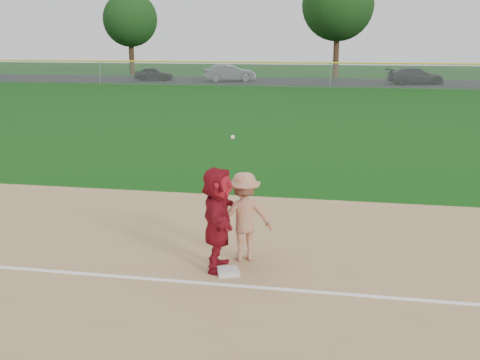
% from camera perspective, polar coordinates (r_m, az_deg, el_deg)
% --- Properties ---
extents(ground, '(160.00, 160.00, 0.00)m').
position_cam_1_polar(ground, '(11.09, -1.49, -8.34)').
color(ground, '#0E400C').
rests_on(ground, ground).
extents(foul_line, '(60.00, 0.10, 0.01)m').
position_cam_1_polar(foul_line, '(10.36, -2.46, -9.82)').
color(foul_line, white).
rests_on(foul_line, infield_dirt).
extents(parking_asphalt, '(120.00, 10.00, 0.01)m').
position_cam_1_polar(parking_asphalt, '(56.24, 8.79, 9.15)').
color(parking_asphalt, black).
rests_on(parking_asphalt, ground).
extents(first_base, '(0.49, 0.49, 0.08)m').
position_cam_1_polar(first_base, '(10.76, -1.14, -8.68)').
color(first_base, silver).
rests_on(first_base, infield_dirt).
extents(base_runner, '(0.88, 1.82, 1.89)m').
position_cam_1_polar(base_runner, '(10.69, -2.12, -3.70)').
color(base_runner, maroon).
rests_on(base_runner, infield_dirt).
extents(car_left, '(3.77, 1.88, 1.24)m').
position_cam_1_polar(car_left, '(58.09, -8.16, 9.92)').
color(car_left, black).
rests_on(car_left, parking_asphalt).
extents(car_mid, '(4.99, 3.28, 1.56)m').
position_cam_1_polar(car_mid, '(56.57, -1.00, 10.13)').
color(car_mid, '#525459').
rests_on(car_mid, parking_asphalt).
extents(car_right, '(5.26, 3.17, 1.42)m').
position_cam_1_polar(car_right, '(55.28, 16.31, 9.45)').
color(car_right, black).
rests_on(car_right, parking_asphalt).
extents(first_base_play, '(1.24, 0.98, 2.37)m').
position_cam_1_polar(first_base_play, '(11.18, 0.38, -3.48)').
color(first_base_play, '#9A9A9C').
rests_on(first_base_play, infield_dirt).
extents(outfield_fence, '(110.00, 0.12, 110.00)m').
position_cam_1_polar(outfield_fence, '(50.14, 8.58, 10.89)').
color(outfield_fence, '#999EA0').
rests_on(outfield_fence, ground).
extents(tree_1, '(5.80, 5.80, 8.75)m').
position_cam_1_polar(tree_1, '(67.57, -10.38, 14.74)').
color(tree_1, '#342112').
rests_on(tree_1, ground).
extents(tree_2, '(7.00, 7.00, 10.58)m').
position_cam_1_polar(tree_2, '(61.66, 9.26, 16.07)').
color(tree_2, '#3C2415').
rests_on(tree_2, ground).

